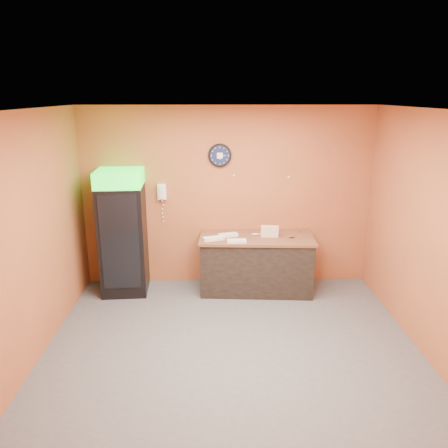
{
  "coord_description": "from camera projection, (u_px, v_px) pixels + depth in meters",
  "views": [
    {
      "loc": [
        -0.21,
        -4.65,
        2.95
      ],
      "look_at": [
        -0.08,
        0.6,
        1.38
      ],
      "focal_mm": 35.0,
      "sensor_mm": 36.0,
      "label": 1
    }
  ],
  "objects": [
    {
      "name": "floor",
      "position": [
        232.0,
        347.0,
        5.31
      ],
      "size": [
        4.5,
        4.5,
        0.0
      ],
      "primitive_type": "plane",
      "color": "#47474C",
      "rests_on": "ground"
    },
    {
      "name": "back_wall",
      "position": [
        227.0,
        197.0,
        6.82
      ],
      "size": [
        4.5,
        0.02,
        2.8
      ],
      "primitive_type": "cube",
      "color": "#B25732",
      "rests_on": "floor"
    },
    {
      "name": "left_wall",
      "position": [
        31.0,
        239.0,
        4.85
      ],
      "size": [
        0.02,
        4.0,
        2.8
      ],
      "primitive_type": "cube",
      "color": "#B25732",
      "rests_on": "floor"
    },
    {
      "name": "right_wall",
      "position": [
        430.0,
        236.0,
        4.96
      ],
      "size": [
        0.02,
        4.0,
        2.8
      ],
      "primitive_type": "cube",
      "color": "#B25732",
      "rests_on": "floor"
    },
    {
      "name": "ceiling",
      "position": [
        233.0,
        109.0,
        4.5
      ],
      "size": [
        4.5,
        4.0,
        0.02
      ],
      "primitive_type": "cube",
      "color": "white",
      "rests_on": "back_wall"
    },
    {
      "name": "beverage_cooler",
      "position": [
        122.0,
        235.0,
        6.54
      ],
      "size": [
        0.7,
        0.71,
        1.9
      ],
      "rotation": [
        0.0,
        0.0,
        0.06
      ],
      "color": "black",
      "rests_on": "floor"
    },
    {
      "name": "prep_counter",
      "position": [
        256.0,
        264.0,
        6.75
      ],
      "size": [
        1.72,
        0.85,
        0.84
      ],
      "primitive_type": "cube",
      "rotation": [
        0.0,
        0.0,
        -0.07
      ],
      "color": "black",
      "rests_on": "floor"
    },
    {
      "name": "wall_clock",
      "position": [
        220.0,
        155.0,
        6.6
      ],
      "size": [
        0.35,
        0.06,
        0.35
      ],
      "color": "black",
      "rests_on": "back_wall"
    },
    {
      "name": "wall_phone",
      "position": [
        162.0,
        192.0,
        6.72
      ],
      "size": [
        0.13,
        0.11,
        0.24
      ],
      "color": "white",
      "rests_on": "back_wall"
    },
    {
      "name": "butcher_paper",
      "position": [
        257.0,
        238.0,
        6.63
      ],
      "size": [
        1.77,
        0.89,
        0.04
      ],
      "primitive_type": "cube",
      "rotation": [
        0.0,
        0.0,
        -0.05
      ],
      "color": "brown",
      "rests_on": "prep_counter"
    },
    {
      "name": "sub_roll_stack",
      "position": [
        270.0,
        231.0,
        6.59
      ],
      "size": [
        0.27,
        0.11,
        0.17
      ],
      "rotation": [
        0.0,
        0.0,
        -0.09
      ],
      "color": "beige",
      "rests_on": "butcher_paper"
    },
    {
      "name": "wrapped_sandwich_left",
      "position": [
        214.0,
        238.0,
        6.46
      ],
      "size": [
        0.34,
        0.22,
        0.04
      ],
      "primitive_type": "cube",
      "rotation": [
        0.0,
        0.0,
        0.35
      ],
      "color": "silver",
      "rests_on": "butcher_paper"
    },
    {
      "name": "wrapped_sandwich_mid",
      "position": [
        237.0,
        241.0,
        6.35
      ],
      "size": [
        0.28,
        0.11,
        0.04
      ],
      "primitive_type": "cube",
      "rotation": [
        0.0,
        0.0,
        0.01
      ],
      "color": "silver",
      "rests_on": "butcher_paper"
    },
    {
      "name": "wrapped_sandwich_right",
      "position": [
        228.0,
        235.0,
        6.62
      ],
      "size": [
        0.31,
        0.18,
        0.04
      ],
      "primitive_type": "cube",
      "rotation": [
        0.0,
        0.0,
        0.24
      ],
      "color": "silver",
      "rests_on": "butcher_paper"
    },
    {
      "name": "kitchen_tool",
      "position": [
        263.0,
        233.0,
        6.69
      ],
      "size": [
        0.07,
        0.07,
        0.07
      ],
      "primitive_type": "cylinder",
      "color": "silver",
      "rests_on": "butcher_paper"
    }
  ]
}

